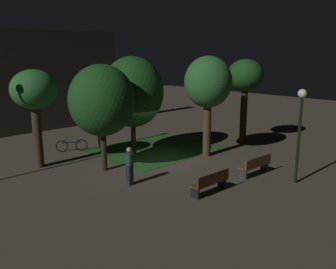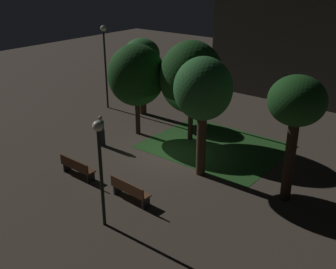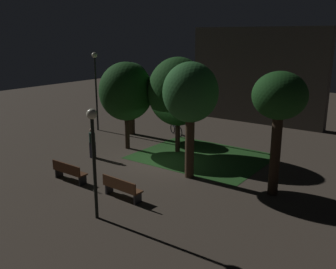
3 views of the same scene
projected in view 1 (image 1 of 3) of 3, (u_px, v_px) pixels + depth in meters
The scene contains 14 objects.
ground_plane at pixel (159, 161), 18.75m from camera, with size 60.00×60.00×0.00m, color #473D33.
grass_lawn at pixel (155, 149), 20.95m from camera, with size 6.68×5.41×0.01m, color #23511E.
bench_front_left at pixel (211, 182), 14.30m from camera, with size 1.81×0.51×0.88m.
bench_path_side at pixel (256, 165), 16.43m from camera, with size 1.82×0.57×0.88m.
tree_left_canopy at pixel (208, 83), 18.81m from camera, with size 2.45×2.45×5.22m.
tree_lawn_side at pixel (34, 92), 16.97m from camera, with size 2.13×2.13×4.64m.
tree_back_left at pixel (245, 78), 21.62m from camera, with size 2.12×2.12×5.00m.
tree_back_right at pixel (132, 92), 19.15m from camera, with size 3.25×3.25×5.20m.
tree_right_canopy at pixel (102, 101), 16.54m from camera, with size 3.00×3.00×4.90m.
lamp_post_path_center at pixel (97, 102), 20.58m from camera, with size 0.36×0.36×3.87m.
lamp_post_plaza_east at pixel (300, 119), 14.99m from camera, with size 0.36×0.36×3.96m.
bicycle at pixel (72, 145), 20.42m from camera, with size 1.51×0.90×0.93m.
pedestrian at pixel (129, 165), 15.19m from camera, with size 0.32×0.32×1.61m.
building_wall_backdrop at pixel (55, 80), 26.04m from camera, with size 10.03×0.80×6.85m, color #4C4742.
Camera 1 is at (-12.17, -13.26, 5.43)m, focal length 39.43 mm.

